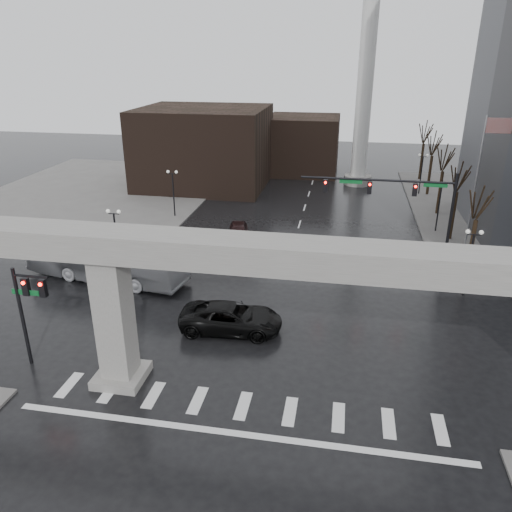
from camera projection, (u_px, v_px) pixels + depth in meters
The scene contains 23 objects.
ground at pixel (247, 393), 26.24m from camera, with size 160.00×160.00×0.00m, color black.
sidewalk_nw at pixel (101, 192), 63.22m from camera, with size 28.00×36.00×0.15m, color #63615E.
elevated_guideway at pixel (272, 277), 23.40m from camera, with size 48.00×2.60×8.70m.
building_far_left at pixel (204, 147), 64.81m from camera, with size 16.00×14.00×10.00m, color black.
building_far_mid at pixel (303, 145), 72.31m from camera, with size 10.00×10.00×8.00m, color black.
smokestack at pixel (365, 79), 61.96m from camera, with size 3.60×3.60×30.00m.
signal_mast_arm at pixel (403, 198), 39.62m from camera, with size 12.12×0.43×8.00m.
signal_left_pole at pixel (28, 301), 27.16m from camera, with size 2.30×0.30×6.00m.
flagpole_assembly at pixel (481, 171), 40.84m from camera, with size 2.06×0.12×12.00m.
lamp_right_0 at pixel (471, 252), 35.42m from camera, with size 1.22×0.32×5.11m.
lamp_right_1 at pixel (440, 198), 48.14m from camera, with size 1.22×0.32×5.11m.
lamp_right_2 at pixel (422, 167), 60.87m from camera, with size 1.22×0.32×5.11m.
lamp_left_0 at pixel (115, 229), 39.86m from camera, with size 1.22×0.32×5.11m.
lamp_left_1 at pixel (173, 186), 52.59m from camera, with size 1.22×0.32×5.11m.
lamp_left_2 at pixel (208, 159), 65.32m from camera, with size 1.22×0.32×5.11m.
tree_right_0 at pixel (473, 242), 39.16m from camera, with size 1.09×1.58×7.50m.
tree_right_1 at pixel (454, 211), 46.41m from camera, with size 1.09×1.61×7.67m.
tree_right_2 at pixel (440, 189), 53.66m from camera, with size 1.10×1.63×7.85m.
tree_right_3 at pixel (430, 171), 60.90m from camera, with size 1.11×1.66×8.02m.
tree_right_4 at pixel (422, 158), 68.15m from camera, with size 1.12×1.69×8.19m.
pickup_truck at pixel (231, 318), 31.82m from camera, with size 3.00×6.50×1.81m, color black.
city_bus at pixel (105, 257), 38.69m from camera, with size 3.08×13.16×3.66m, color #AEAFB3.
far_car at pixel (238, 231), 47.42m from camera, with size 1.80×4.48×1.53m, color black.
Camera 1 is at (4.30, -21.04, 16.74)m, focal length 35.00 mm.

